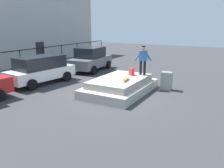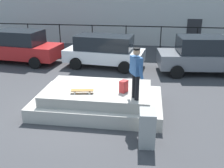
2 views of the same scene
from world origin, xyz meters
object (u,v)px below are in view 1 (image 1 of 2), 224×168
(skateboarder, at_px, (143,58))
(car_grey_sedan_far, at_px, (91,59))
(car_white_hatchback_mid, at_px, (41,69))
(utility_box, at_px, (167,81))
(skateboard, at_px, (126,79))
(backpack, at_px, (132,72))

(skateboarder, relative_size, car_grey_sedan_far, 0.38)
(car_white_hatchback_mid, bearing_deg, utility_box, -71.44)
(skateboarder, height_order, skateboard, skateboarder)
(skateboarder, bearing_deg, utility_box, -72.38)
(skateboard, xyz_separation_m, utility_box, (2.20, -1.50, -0.40))
(car_white_hatchback_mid, xyz_separation_m, car_grey_sedan_far, (4.98, -0.32, 0.02))
(utility_box, bearing_deg, car_grey_sedan_far, 66.48)
(car_white_hatchback_mid, height_order, car_grey_sedan_far, car_grey_sedan_far)
(backpack, height_order, car_grey_sedan_far, car_grey_sedan_far)
(backpack, distance_m, car_white_hatchback_mid, 5.71)
(backpack, relative_size, car_white_hatchback_mid, 0.09)
(car_white_hatchback_mid, xyz_separation_m, utility_box, (2.44, -7.28, -0.40))
(utility_box, bearing_deg, skateboarder, 104.09)
(skateboard, xyz_separation_m, car_grey_sedan_far, (4.73, 5.46, 0.01))
(skateboard, height_order, backpack, backpack)
(skateboarder, xyz_separation_m, car_white_hatchback_mid, (-2.03, 5.97, -0.86))
(car_white_hatchback_mid, bearing_deg, backpack, -73.65)
(backpack, xyz_separation_m, car_grey_sedan_far, (3.37, 5.15, -0.09))
(car_grey_sedan_far, xyz_separation_m, utility_box, (-2.53, -6.96, -0.41))
(car_grey_sedan_far, bearing_deg, skateboarder, -117.55)
(backpack, height_order, car_white_hatchback_mid, car_white_hatchback_mid)
(skateboard, relative_size, car_grey_sedan_far, 0.18)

